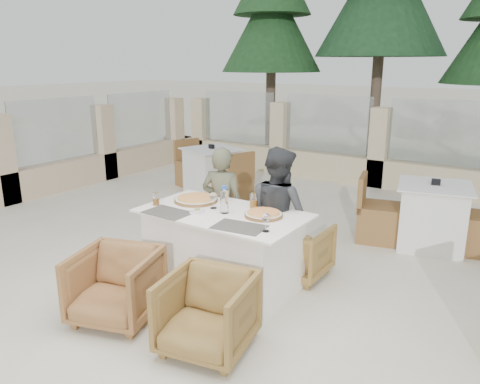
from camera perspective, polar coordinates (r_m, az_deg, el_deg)
The scene contains 25 objects.
ground at distance 4.70m, azimuth -2.63°, elevation -11.82°, with size 80.00×80.00×0.00m, color beige.
sand_patch at distance 17.65m, azimuth 25.59°, elevation 7.05°, with size 30.00×16.00×0.01m, color beige.
perimeter_wall_far at distance 8.62m, azimuth 16.63°, elevation 5.86°, with size 10.00×0.34×1.60m, color #CCB990, non-canonical shape.
perimeter_wall_left at distance 8.61m, azimuth -21.33°, elevation 5.43°, with size 0.34×7.00×1.60m, color beige, non-canonical shape.
pine_far_left at distance 11.97m, azimuth 3.88°, elevation 18.37°, with size 2.42×2.42×5.50m, color #1C421E.
pine_mid_left at distance 11.45m, azimuth 16.93°, elevation 20.41°, with size 2.86×2.86×6.50m, color #1B4021.
dining_table at distance 4.62m, azimuth -2.08°, elevation -6.99°, with size 1.60×0.90×0.77m, color white, non-canonical shape.
placemat_near_left at distance 4.52m, azimuth -8.79°, elevation -2.48°, with size 0.45×0.30×0.00m, color #504B45.
placemat_near_right at distance 4.08m, azimuth -0.09°, elevation -4.28°, with size 0.45×0.30×0.00m, color #4F4A44.
pizza_left at distance 4.84m, azimuth -5.38°, elevation -0.83°, with size 0.45×0.45×0.06m, color orange.
pizza_right at distance 4.36m, azimuth 2.89°, elevation -2.72°, with size 0.36×0.36×0.05m, color orange.
water_bottle at distance 4.42m, azimuth -1.92°, elevation -0.92°, with size 0.08×0.08×0.27m, color #A7C6DB.
wine_glass_centre at distance 4.58m, azimuth -3.27°, elevation -0.90°, with size 0.08×0.08×0.18m, color white, non-canonical shape.
wine_glass_corner at distance 3.96m, azimuth 3.19°, elevation -3.58°, with size 0.08×0.08×0.18m, color white, non-canonical shape.
beer_glass_left at distance 4.76m, azimuth -10.20°, elevation -0.83°, with size 0.06×0.06×0.13m, color #C4731B.
beer_glass_right at distance 4.60m, azimuth 1.66°, elevation -1.00°, with size 0.08×0.08×0.15m, color orange.
olive_dish at distance 4.47m, azimuth -5.22°, elevation -2.30°, with size 0.11×0.11×0.04m, color silver, non-canonical shape.
armchair_far_left at distance 5.24m, azimuth -2.62°, elevation -5.22°, with size 0.64×0.66×0.60m, color olive.
armchair_far_right at distance 4.92m, azimuth 7.14°, elevation -7.03°, with size 0.59×0.61×0.56m, color olive.
armchair_near_left at distance 4.22m, azimuth -14.92°, elevation -10.98°, with size 0.67×0.68×0.62m, color olive.
armchair_near_right at distance 3.70m, azimuth -4.01°, elevation -14.55°, with size 0.65×0.67×0.61m, color olive.
diner_left at distance 5.07m, azimuth -2.15°, elevation -1.74°, with size 0.47×0.31×1.30m, color #55553E.
diner_right at distance 4.71m, azimuth 4.65°, elevation -2.71°, with size 0.67×0.52×1.37m, color #333437.
bg_table_a at distance 7.90m, azimuth -3.45°, elevation 2.57°, with size 1.64×0.82×0.77m, color silver, non-canonical shape.
bg_table_b at distance 6.04m, azimuth 22.36°, elevation -2.73°, with size 1.64×0.82×0.77m, color silver, non-canonical shape.
Camera 1 is at (2.49, -3.35, 2.16)m, focal length 35.00 mm.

